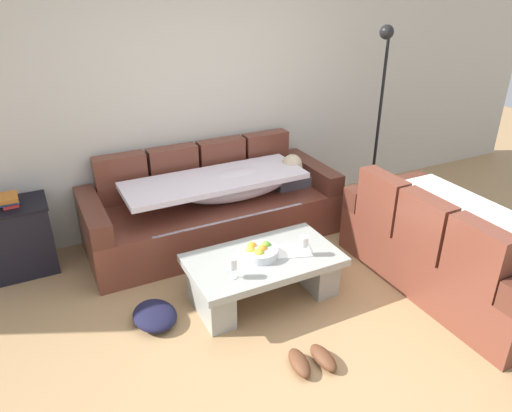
# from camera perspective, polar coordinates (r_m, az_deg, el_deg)

# --- Properties ---
(ground_plane) EXTENTS (14.00, 14.00, 0.00)m
(ground_plane) POSITION_cam_1_polar(r_m,az_deg,el_deg) (3.69, 7.05, -14.50)
(ground_plane) COLOR #A57F54
(back_wall) EXTENTS (9.00, 0.10, 2.70)m
(back_wall) POSITION_cam_1_polar(r_m,az_deg,el_deg) (4.84, -6.45, 13.54)
(back_wall) COLOR beige
(back_wall) RESTS_ON ground_plane
(couch_along_wall) EXTENTS (2.40, 0.92, 0.88)m
(couch_along_wall) POSITION_cam_1_polar(r_m,az_deg,el_deg) (4.68, -4.77, -0.13)
(couch_along_wall) COLOR brown
(couch_along_wall) RESTS_ON ground_plane
(couch_near_window) EXTENTS (0.92, 1.85, 0.88)m
(couch_near_window) POSITION_cam_1_polar(r_m,az_deg,el_deg) (4.27, 22.38, -4.85)
(couch_near_window) COLOR brown
(couch_near_window) RESTS_ON ground_plane
(coffee_table) EXTENTS (1.20, 0.68, 0.38)m
(coffee_table) POSITION_cam_1_polar(r_m,az_deg,el_deg) (3.85, 0.89, -7.87)
(coffee_table) COLOR #969A93
(coffee_table) RESTS_ON ground_plane
(fruit_bowl) EXTENTS (0.28, 0.28, 0.10)m
(fruit_bowl) POSITION_cam_1_polar(r_m,az_deg,el_deg) (3.76, 0.42, -5.48)
(fruit_bowl) COLOR silver
(fruit_bowl) RESTS_ON coffee_table
(wine_glass_near_left) EXTENTS (0.07, 0.07, 0.17)m
(wine_glass_near_left) POSITION_cam_1_polar(r_m,az_deg,el_deg) (3.48, -2.84, -6.97)
(wine_glass_near_left) COLOR silver
(wine_glass_near_left) RESTS_ON coffee_table
(wine_glass_near_right) EXTENTS (0.07, 0.07, 0.17)m
(wine_glass_near_right) POSITION_cam_1_polar(r_m,az_deg,el_deg) (3.76, 5.73, -4.35)
(wine_glass_near_right) COLOR silver
(wine_glass_near_right) RESTS_ON coffee_table
(open_magazine) EXTENTS (0.33, 0.29, 0.01)m
(open_magazine) POSITION_cam_1_polar(r_m,az_deg,el_deg) (3.85, 4.44, -5.34)
(open_magazine) COLOR white
(open_magazine) RESTS_ON coffee_table
(side_cabinet) EXTENTS (0.72, 0.44, 0.64)m
(side_cabinet) POSITION_cam_1_polar(r_m,az_deg,el_deg) (4.63, -27.46, -3.65)
(side_cabinet) COLOR black
(side_cabinet) RESTS_ON ground_plane
(book_stack_on_cabinet) EXTENTS (0.17, 0.21, 0.09)m
(book_stack_on_cabinet) POSITION_cam_1_polar(r_m,az_deg,el_deg) (4.48, -27.52, 0.65)
(book_stack_on_cabinet) COLOR red
(book_stack_on_cabinet) RESTS_ON side_cabinet
(floor_lamp) EXTENTS (0.33, 0.31, 1.95)m
(floor_lamp) POSITION_cam_1_polar(r_m,az_deg,el_deg) (5.23, 14.51, 11.20)
(floor_lamp) COLOR black
(floor_lamp) RESTS_ON ground_plane
(pair_of_shoes) EXTENTS (0.31, 0.31, 0.09)m
(pair_of_shoes) POSITION_cam_1_polar(r_m,az_deg,el_deg) (3.40, 6.64, -17.84)
(pair_of_shoes) COLOR #59331E
(pair_of_shoes) RESTS_ON ground_plane
(crumpled_garment) EXTENTS (0.36, 0.43, 0.12)m
(crumpled_garment) POSITION_cam_1_polar(r_m,az_deg,el_deg) (3.78, -12.00, -12.68)
(crumpled_garment) COLOR #191933
(crumpled_garment) RESTS_ON ground_plane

